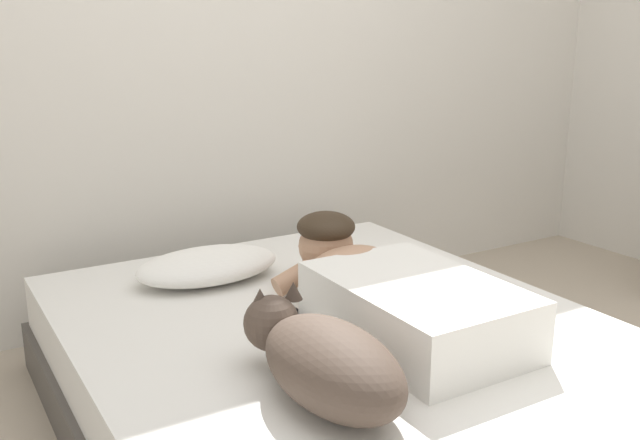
{
  "coord_description": "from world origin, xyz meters",
  "views": [
    {
      "loc": [
        -1.29,
        -1.33,
        1.23
      ],
      "look_at": [
        -0.11,
        0.64,
        0.61
      ],
      "focal_mm": 39.67,
      "sensor_mm": 36.0,
      "label": 1
    }
  ],
  "objects_px": {
    "dog": "(324,360)",
    "coffee_cup": "(345,267)",
    "bed": "(341,379)",
    "pillow": "(208,265)",
    "cell_phone": "(297,318)",
    "person_lying": "(388,290)"
  },
  "relations": [
    {
      "from": "pillow",
      "to": "coffee_cup",
      "type": "height_order",
      "value": "pillow"
    },
    {
      "from": "dog",
      "to": "cell_phone",
      "type": "xyz_separation_m",
      "value": [
        0.18,
        0.46,
        -0.1
      ]
    },
    {
      "from": "bed",
      "to": "coffee_cup",
      "type": "distance_m",
      "value": 0.49
    },
    {
      "from": "dog",
      "to": "coffee_cup",
      "type": "height_order",
      "value": "dog"
    },
    {
      "from": "dog",
      "to": "person_lying",
      "type": "bearing_deg",
      "value": 36.21
    },
    {
      "from": "bed",
      "to": "coffee_cup",
      "type": "height_order",
      "value": "coffee_cup"
    },
    {
      "from": "bed",
      "to": "cell_phone",
      "type": "distance_m",
      "value": 0.23
    },
    {
      "from": "bed",
      "to": "coffee_cup",
      "type": "bearing_deg",
      "value": 55.57
    },
    {
      "from": "pillow",
      "to": "bed",
      "type": "bearing_deg",
      "value": -71.62
    },
    {
      "from": "person_lying",
      "to": "coffee_cup",
      "type": "bearing_deg",
      "value": 74.31
    },
    {
      "from": "pillow",
      "to": "cell_phone",
      "type": "xyz_separation_m",
      "value": [
        0.1,
        -0.48,
        -0.05
      ]
    },
    {
      "from": "pillow",
      "to": "person_lying",
      "type": "xyz_separation_m",
      "value": [
        0.32,
        -0.64,
        0.05
      ]
    },
    {
      "from": "dog",
      "to": "cell_phone",
      "type": "relative_size",
      "value": 4.11
    },
    {
      "from": "bed",
      "to": "cell_phone",
      "type": "height_order",
      "value": "cell_phone"
    },
    {
      "from": "bed",
      "to": "pillow",
      "type": "xyz_separation_m",
      "value": [
        -0.19,
        0.58,
        0.24
      ]
    },
    {
      "from": "pillow",
      "to": "cell_phone",
      "type": "height_order",
      "value": "pillow"
    },
    {
      "from": "cell_phone",
      "to": "bed",
      "type": "bearing_deg",
      "value": -48.94
    },
    {
      "from": "pillow",
      "to": "person_lying",
      "type": "height_order",
      "value": "person_lying"
    },
    {
      "from": "person_lying",
      "to": "cell_phone",
      "type": "xyz_separation_m",
      "value": [
        -0.22,
        0.16,
        -0.1
      ]
    },
    {
      "from": "person_lying",
      "to": "coffee_cup",
      "type": "distance_m",
      "value": 0.44
    },
    {
      "from": "pillow",
      "to": "coffee_cup",
      "type": "xyz_separation_m",
      "value": [
        0.44,
        -0.22,
        -0.02
      ]
    },
    {
      "from": "bed",
      "to": "pillow",
      "type": "height_order",
      "value": "pillow"
    }
  ]
}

